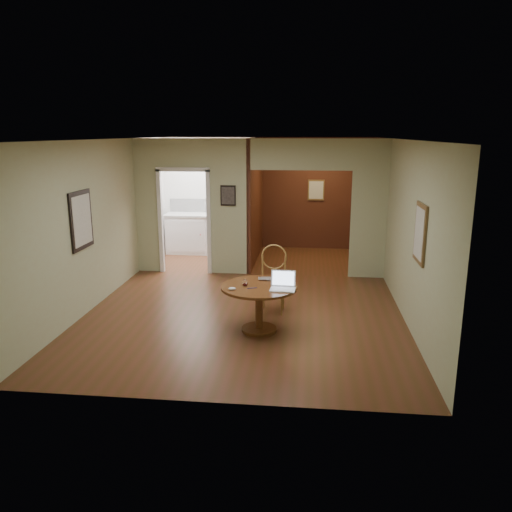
# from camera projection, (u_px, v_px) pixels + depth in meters

# --- Properties ---
(floor) EXTENTS (5.00, 5.00, 0.00)m
(floor) POSITION_uv_depth(u_px,v_px,m) (242.00, 318.00, 7.75)
(floor) COLOR #4D2D16
(floor) RESTS_ON ground
(room_shell) EXTENTS (5.20, 7.50, 5.00)m
(room_shell) POSITION_uv_depth(u_px,v_px,m) (239.00, 207.00, 10.48)
(room_shell) COLOR white
(room_shell) RESTS_ON ground
(dining_table) EXTENTS (1.09, 1.09, 0.68)m
(dining_table) POSITION_uv_depth(u_px,v_px,m) (259.00, 298.00, 7.15)
(dining_table) COLOR brown
(dining_table) RESTS_ON ground
(chair) EXTENTS (0.47, 0.47, 1.07)m
(chair) POSITION_uv_depth(u_px,v_px,m) (273.00, 275.00, 7.96)
(chair) COLOR #9D6C37
(chair) RESTS_ON ground
(open_laptop) EXTENTS (0.36, 0.31, 0.24)m
(open_laptop) POSITION_uv_depth(u_px,v_px,m) (283.00, 284.00, 6.96)
(open_laptop) COLOR white
(open_laptop) RESTS_ON dining_table
(closed_laptop) EXTENTS (0.37, 0.27, 0.03)m
(closed_laptop) POSITION_uv_depth(u_px,v_px,m) (270.00, 280.00, 7.35)
(closed_laptop) COLOR silver
(closed_laptop) RESTS_ON dining_table
(mouse) EXTENTS (0.11, 0.08, 0.04)m
(mouse) POSITION_uv_depth(u_px,v_px,m) (232.00, 289.00, 6.91)
(mouse) COLOR white
(mouse) RESTS_ON dining_table
(wine_glass) EXTENTS (0.08, 0.08, 0.09)m
(wine_glass) POSITION_uv_depth(u_px,v_px,m) (245.00, 283.00, 7.10)
(wine_glass) COLOR white
(wine_glass) RESTS_ON dining_table
(pen) EXTENTS (0.13, 0.06, 0.01)m
(pen) POSITION_uv_depth(u_px,v_px,m) (252.00, 288.00, 6.99)
(pen) COLOR navy
(pen) RESTS_ON dining_table
(kitchen_cabinet) EXTENTS (2.06, 0.60, 0.94)m
(kitchen_cabinet) POSITION_uv_depth(u_px,v_px,m) (209.00, 234.00, 11.83)
(kitchen_cabinet) COLOR white
(kitchen_cabinet) RESTS_ON ground
(grocery_bag) EXTENTS (0.35, 0.30, 0.34)m
(grocery_bag) POSITION_uv_depth(u_px,v_px,m) (242.00, 207.00, 11.59)
(grocery_bag) COLOR beige
(grocery_bag) RESTS_ON kitchen_cabinet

